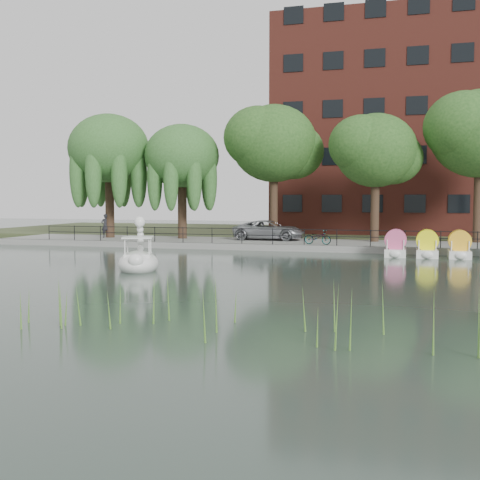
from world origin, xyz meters
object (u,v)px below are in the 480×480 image
at_px(minivan, 269,229).
at_px(bicycle, 318,236).
at_px(swan_boat, 138,259).
at_px(pedestrian, 105,224).

bearing_deg(minivan, bicycle, -129.28).
distance_m(minivan, swan_boat, 15.72).
xyz_separation_m(pedestrian, swan_boat, (9.62, -14.71, -0.86)).
bearing_deg(minivan, pedestrian, 93.95).
relative_size(minivan, pedestrian, 2.84).
relative_size(minivan, swan_boat, 1.69).
bearing_deg(bicycle, pedestrian, 92.20).
bearing_deg(swan_boat, bicycle, 42.24).
bearing_deg(bicycle, minivan, 61.18).
height_order(minivan, pedestrian, pedestrian).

